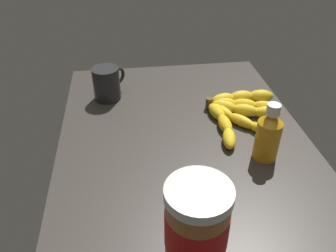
{
  "coord_description": "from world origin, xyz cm",
  "views": [
    {
      "loc": [
        -66.31,
        12.8,
        50.78
      ],
      "look_at": [
        -2.86,
        4.37,
        5.98
      ],
      "focal_mm": 36.83,
      "sensor_mm": 36.0,
      "label": 1
    }
  ],
  "objects": [
    {
      "name": "peanut_butter_jar",
      "position": [
        -32.87,
        3.95,
        7.98
      ],
      "size": [
        10.15,
        10.15,
        15.95
      ],
      "color": "#9E602D",
      "rests_on": "ground_plane"
    },
    {
      "name": "banana_bunch",
      "position": [
        8.25,
        -16.38,
        1.64
      ],
      "size": [
        24.03,
        20.4,
        3.71
      ],
      "color": "yellow",
      "rests_on": "ground_plane"
    },
    {
      "name": "coffee_mug",
      "position": [
        22.17,
        18.5,
        4.73
      ],
      "size": [
        9.63,
        9.29,
        9.42
      ],
      "color": "#262628",
      "rests_on": "ground_plane"
    },
    {
      "name": "ground_plane",
      "position": [
        0.0,
        0.0,
        -1.58
      ],
      "size": [
        82.53,
        60.64,
        3.16
      ],
      "primitive_type": "cube",
      "color": "#38332D"
    },
    {
      "name": "honey_bottle",
      "position": [
        -9.29,
        -16.88,
        6.11
      ],
      "size": [
        5.48,
        5.48,
        13.86
      ],
      "color": "orange",
      "rests_on": "ground_plane"
    }
  ]
}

